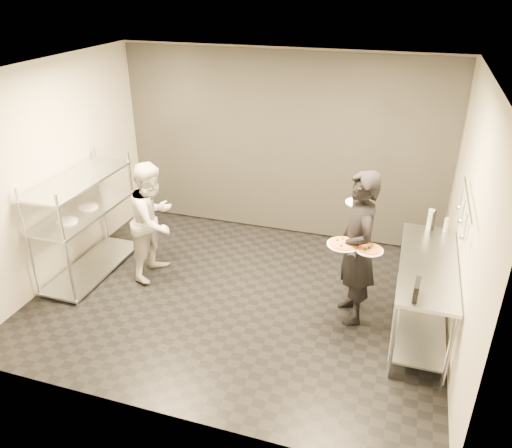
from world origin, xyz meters
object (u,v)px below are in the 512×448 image
(chef, at_px, (153,220))
(bottle_clear, at_px, (446,225))
(prep_counter, at_px, (425,285))
(pizza_plate_near, at_px, (343,244))
(pizza_plate_far, at_px, (369,249))
(pass_rack, at_px, (85,221))
(bottle_dark, at_px, (432,221))
(salad_plate, at_px, (358,201))
(pos_monitor, at_px, (417,290))
(bottle_green, at_px, (430,220))
(waiter, at_px, (357,249))

(chef, height_order, bottle_clear, chef)
(prep_counter, distance_m, pizza_plate_near, 1.02)
(pizza_plate_near, relative_size, bottle_clear, 1.98)
(pizza_plate_near, xyz_separation_m, pizza_plate_far, (0.28, -0.02, -0.00))
(pass_rack, relative_size, bottle_dark, 6.69)
(pizza_plate_far, bearing_deg, chef, 172.20)
(salad_plate, distance_m, pos_monitor, 1.36)
(pizza_plate_near, bearing_deg, bottle_green, 45.82)
(pizza_plate_far, xyz_separation_m, pos_monitor, (0.51, -0.56, -0.05))
(pizza_plate_near, bearing_deg, pos_monitor, -36.51)
(pizza_plate_far, distance_m, salad_plate, 0.65)
(prep_counter, distance_m, bottle_green, 0.91)
(salad_plate, bearing_deg, pos_monitor, -56.45)
(waiter, height_order, bottle_clear, waiter)
(prep_counter, distance_m, chef, 3.45)
(pizza_plate_near, relative_size, pos_monitor, 1.50)
(chef, relative_size, pizza_plate_far, 5.31)
(chef, xyz_separation_m, pizza_plate_far, (2.81, -0.38, 0.26))
(waiter, height_order, bottle_green, waiter)
(bottle_green, bearing_deg, prep_counter, -89.46)
(prep_counter, distance_m, waiter, 0.84)
(pass_rack, bearing_deg, salad_plate, 6.24)
(pizza_plate_near, height_order, pizza_plate_far, pizza_plate_near)
(bottle_clear, bearing_deg, bottle_green, 180.00)
(pizza_plate_near, bearing_deg, chef, 171.90)
(chef, height_order, bottle_dark, chef)
(waiter, distance_m, chef, 2.67)
(pizza_plate_far, bearing_deg, waiter, 125.97)
(chef, xyz_separation_m, pizza_plate_near, (2.53, -0.36, 0.26))
(pizza_plate_far, bearing_deg, bottle_green, 56.96)
(bottle_green, bearing_deg, bottle_dark, 0.00)
(waiter, xyz_separation_m, salad_plate, (-0.07, 0.33, 0.44))
(pass_rack, bearing_deg, pizza_plate_far, -2.39)
(pass_rack, xyz_separation_m, waiter, (3.55, 0.05, 0.15))
(bottle_green, relative_size, bottle_dark, 1.10)
(prep_counter, relative_size, pos_monitor, 7.60)
(pos_monitor, bearing_deg, bottle_dark, 89.11)
(pizza_plate_near, xyz_separation_m, salad_plate, (0.07, 0.51, 0.30))
(pos_monitor, height_order, bottle_clear, bottle_clear)
(waiter, distance_m, pizza_plate_far, 0.29)
(pizza_plate_far, distance_m, pos_monitor, 0.76)
(pass_rack, xyz_separation_m, salad_plate, (3.48, 0.38, 0.59))
(chef, relative_size, bottle_clear, 8.93)
(pass_rack, distance_m, prep_counter, 4.33)
(prep_counter, height_order, chef, chef)
(chef, distance_m, bottle_green, 3.49)
(pos_monitor, xyz_separation_m, bottle_green, (0.11, 1.52, 0.05))
(salad_plate, bearing_deg, bottle_green, 26.64)
(waiter, height_order, salad_plate, waiter)
(pizza_plate_far, height_order, salad_plate, salad_plate)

